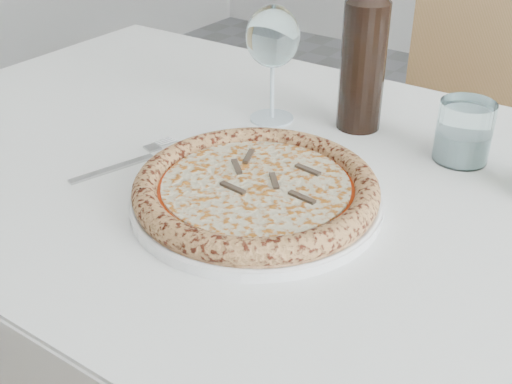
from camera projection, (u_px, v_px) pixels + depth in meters
dining_table at (294, 225)px, 0.97m from camera, size 1.48×0.89×0.76m
chair_far at (480, 143)px, 1.53m from camera, size 0.50×0.50×0.93m
plate at (256, 199)px, 0.86m from camera, size 0.34×0.34×0.02m
pizza at (256, 188)px, 0.85m from camera, size 0.33×0.33×0.03m
fork at (126, 162)px, 0.96m from camera, size 0.05×0.19×0.00m
wine_glass at (273, 39)px, 1.03m from camera, size 0.09×0.09×0.20m
tumbler at (463, 135)px, 0.95m from camera, size 0.08×0.08×0.09m
wine_bottle at (364, 53)px, 1.01m from camera, size 0.07×0.07×0.30m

